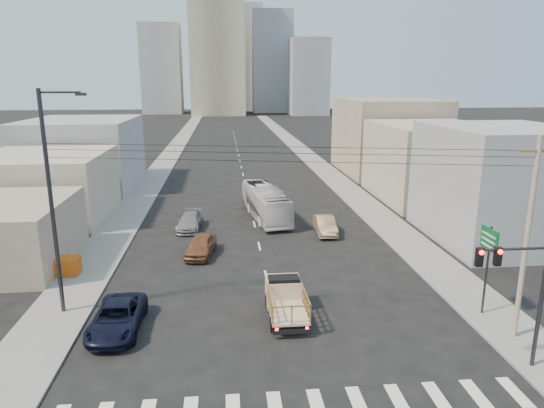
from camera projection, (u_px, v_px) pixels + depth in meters
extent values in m
plane|color=black|center=(280.00, 339.00, 23.81)|extent=(420.00, 420.00, 0.00)
cube|color=slate|center=(174.00, 150.00, 90.18)|extent=(3.50, 180.00, 0.12)
cube|color=slate|center=(299.00, 148.00, 92.46)|extent=(3.50, 180.00, 0.12)
cube|color=silver|center=(528.00, 406.00, 18.89)|extent=(0.55, 3.80, 0.01)
cube|color=silver|center=(276.00, 320.00, 25.73)|extent=(0.15, 2.00, 0.01)
cube|color=silver|center=(266.00, 276.00, 31.52)|extent=(0.15, 2.00, 0.01)
cube|color=silver|center=(259.00, 246.00, 37.31)|extent=(0.15, 2.00, 0.01)
cube|color=silver|center=(254.00, 224.00, 43.10)|extent=(0.15, 2.00, 0.01)
cube|color=silver|center=(250.00, 207.00, 48.89)|extent=(0.15, 2.00, 0.01)
cube|color=silver|center=(247.00, 194.00, 54.68)|extent=(0.15, 2.00, 0.01)
cube|color=silver|center=(245.00, 183.00, 60.46)|extent=(0.15, 2.00, 0.01)
cube|color=silver|center=(243.00, 174.00, 66.25)|extent=(0.15, 2.00, 0.01)
cube|color=silver|center=(241.00, 167.00, 72.04)|extent=(0.15, 2.00, 0.01)
cube|color=silver|center=(240.00, 161.00, 77.83)|extent=(0.15, 2.00, 0.01)
cube|color=silver|center=(239.00, 155.00, 83.62)|extent=(0.15, 2.00, 0.01)
cube|color=silver|center=(238.00, 150.00, 89.41)|extent=(0.15, 2.00, 0.01)
cube|color=silver|center=(237.00, 146.00, 95.19)|extent=(0.15, 2.00, 0.01)
cube|color=silver|center=(236.00, 143.00, 100.98)|extent=(0.15, 2.00, 0.01)
cube|color=silver|center=(235.00, 139.00, 106.77)|extent=(0.15, 2.00, 0.01)
cube|color=silver|center=(234.00, 136.00, 112.56)|extent=(0.15, 2.00, 0.01)
cube|color=silver|center=(234.00, 134.00, 118.35)|extent=(0.15, 2.00, 0.01)
cube|color=silver|center=(233.00, 131.00, 124.14)|extent=(0.15, 2.00, 0.01)
cube|color=#CFB18B|center=(288.00, 312.00, 25.16)|extent=(1.90, 3.00, 0.12)
cube|color=#CFB18B|center=(283.00, 291.00, 27.03)|extent=(1.90, 1.60, 1.50)
cube|color=black|center=(284.00, 283.00, 26.64)|extent=(1.70, 0.90, 0.70)
cube|color=#2D2D33|center=(292.00, 332.00, 23.74)|extent=(1.90, 0.12, 0.22)
cube|color=#FF0C0C|center=(277.00, 330.00, 23.63)|extent=(0.15, 0.05, 0.12)
cube|color=#FF0C0C|center=(307.00, 328.00, 23.77)|extent=(0.15, 0.05, 0.12)
cylinder|color=black|center=(268.00, 300.00, 27.18)|extent=(0.25, 0.76, 0.76)
cylinder|color=black|center=(298.00, 299.00, 27.35)|extent=(0.25, 0.76, 0.76)
cylinder|color=black|center=(273.00, 325.00, 24.48)|extent=(0.25, 0.76, 0.76)
cylinder|color=black|center=(306.00, 323.00, 24.64)|extent=(0.25, 0.76, 0.76)
imported|color=black|center=(117.00, 318.00, 24.47)|extent=(2.46, 5.17, 1.43)
imported|color=silver|center=(266.00, 202.00, 44.81)|extent=(3.95, 10.83, 2.95)
imported|color=brown|center=(201.00, 246.00, 35.18)|extent=(2.52, 4.60, 1.49)
imported|color=#8D7052|center=(325.00, 225.00, 40.30)|extent=(1.69, 4.39, 1.43)
imported|color=gray|center=(190.00, 222.00, 41.48)|extent=(2.26, 4.73, 1.33)
cylinder|color=#2D2D33|center=(540.00, 305.00, 20.74)|extent=(0.18, 0.18, 6.00)
cylinder|color=#2D2D33|center=(515.00, 249.00, 19.96)|extent=(3.00, 0.12, 0.12)
cube|color=black|center=(498.00, 256.00, 19.97)|extent=(0.28, 0.22, 0.80)
sphere|color=#FF0C0C|center=(500.00, 252.00, 19.77)|extent=(0.20, 0.20, 0.20)
cube|color=black|center=(479.00, 257.00, 19.89)|extent=(0.28, 0.22, 0.80)
sphere|color=#FF0C0C|center=(482.00, 253.00, 19.69)|extent=(0.20, 0.20, 0.20)
cylinder|color=#2D2D33|center=(486.00, 272.00, 25.73)|extent=(0.12, 0.12, 5.00)
cube|color=#0C5926|center=(489.00, 239.00, 25.28)|extent=(0.08, 1.60, 1.20)
cube|color=white|center=(489.00, 235.00, 25.21)|extent=(0.02, 1.30, 0.10)
cube|color=white|center=(488.00, 240.00, 25.29)|extent=(0.02, 1.30, 0.10)
cube|color=white|center=(487.00, 246.00, 25.36)|extent=(0.02, 1.30, 0.10)
cylinder|color=gray|center=(526.00, 242.00, 22.73)|extent=(0.24, 0.24, 10.00)
cube|color=brown|center=(539.00, 151.00, 21.68)|extent=(1.80, 0.12, 0.12)
cylinder|color=#2D2D33|center=(52.00, 207.00, 25.08)|extent=(0.22, 0.22, 12.00)
cylinder|color=#2D2D33|center=(60.00, 92.00, 23.76)|extent=(2.00, 0.12, 0.12)
cube|color=#2D2D33|center=(81.00, 94.00, 23.88)|extent=(0.50, 0.25, 0.15)
cylinder|color=black|center=(278.00, 147.00, 22.98)|extent=(23.01, 5.02, 0.02)
cylinder|color=black|center=(278.00, 153.00, 23.05)|extent=(23.01, 5.02, 0.02)
cylinder|color=black|center=(278.00, 161.00, 23.15)|extent=(23.01, 5.02, 0.02)
cube|color=#BE5211|center=(66.00, 271.00, 31.52)|extent=(1.80, 1.20, 0.38)
cube|color=#BE5211|center=(65.00, 266.00, 31.42)|extent=(1.80, 1.20, 0.38)
cube|color=#BE5211|center=(64.00, 260.00, 31.33)|extent=(1.80, 1.20, 0.38)
cube|color=#939396|center=(500.00, 184.00, 38.05)|extent=(10.00, 12.00, 9.00)
cube|color=#A8A188|center=(431.00, 162.00, 51.73)|extent=(11.00, 14.00, 8.00)
cube|color=gray|center=(387.00, 136.00, 66.97)|extent=(12.00, 16.00, 10.00)
cube|color=#A8A188|center=(44.00, 186.00, 44.39)|extent=(11.00, 12.00, 6.00)
cube|color=#939396|center=(83.00, 152.00, 58.56)|extent=(12.00, 16.00, 8.00)
cube|color=gray|center=(217.00, 33.00, 180.08)|extent=(20.00, 20.00, 60.00)
cube|color=#999DA1|center=(272.00, 63.00, 199.12)|extent=(16.00, 16.00, 40.00)
cube|color=#999DA1|center=(162.00, 70.00, 190.78)|extent=(15.00, 15.00, 34.00)
cube|color=#939396|center=(241.00, 59.00, 211.94)|extent=(18.00, 18.00, 44.00)
cube|color=#999DA1|center=(309.00, 77.00, 182.46)|extent=(14.00, 14.00, 28.00)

